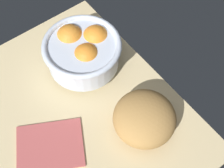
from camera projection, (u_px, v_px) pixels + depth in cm
name	position (u px, v px, depth cm)	size (l,w,h in cm)	color
ground_plane	(25.00, 151.00, 78.70)	(79.72, 63.20, 3.00)	beige
fruit_bowl	(83.00, 50.00, 85.00)	(20.64, 20.64, 10.82)	silver
bread_loaf	(144.00, 118.00, 76.86)	(15.40, 15.16, 8.59)	#B28246
napkin_folded	(50.00, 146.00, 77.32)	(15.84, 12.34, 0.94)	#B85351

